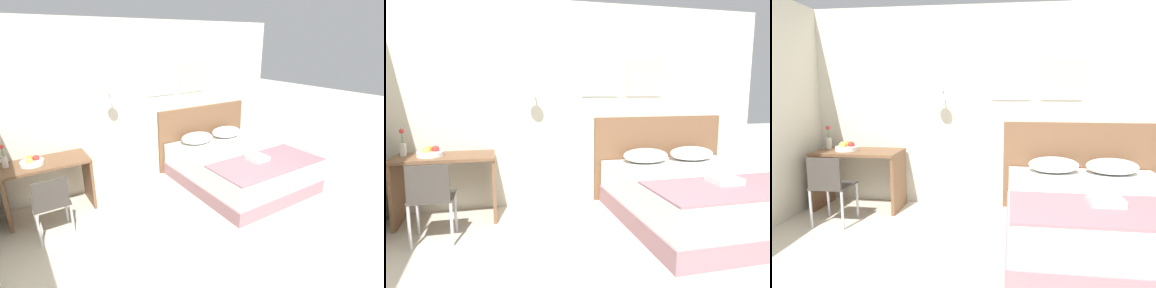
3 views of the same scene
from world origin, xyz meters
TOP-DOWN VIEW (x-y plane):
  - wall_back at (0.01, 3.01)m, footprint 5.45×0.31m
  - bed at (1.22, 1.88)m, footprint 1.80×2.08m
  - headboard at (1.22, 2.95)m, footprint 1.92×0.06m
  - pillow_left at (0.88, 2.64)m, footprint 0.61×0.46m
  - pillow_right at (1.57, 2.64)m, footprint 0.61×0.46m
  - throw_blanket at (1.22, 1.28)m, footprint 1.74×0.83m
  - folded_towel_near_foot at (1.18, 1.42)m, footprint 0.28×0.27m
  - desk at (-1.62, 2.64)m, footprint 1.11×0.58m
  - desk_chair at (-1.69, 2.00)m, footprint 0.42×0.42m
  - fruit_bowl at (-1.78, 2.62)m, footprint 0.29×0.29m
  - flower_vase at (-2.08, 2.72)m, footprint 0.07×0.07m

SIDE VIEW (x-z plane):
  - bed at x=1.22m, z-range 0.00..0.56m
  - desk_chair at x=-1.69m, z-range 0.09..0.91m
  - desk at x=-1.62m, z-range 0.14..0.92m
  - headboard at x=1.22m, z-range 0.00..1.15m
  - throw_blanket at x=1.22m, z-range 0.57..0.59m
  - folded_towel_near_foot at x=1.18m, z-range 0.59..0.65m
  - pillow_left at x=0.88m, z-range 0.57..0.75m
  - pillow_right at x=1.57m, z-range 0.57..0.75m
  - fruit_bowl at x=-1.78m, z-range 0.76..0.88m
  - flower_vase at x=-2.08m, z-range 0.74..1.05m
  - wall_back at x=0.01m, z-range 0.01..2.66m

